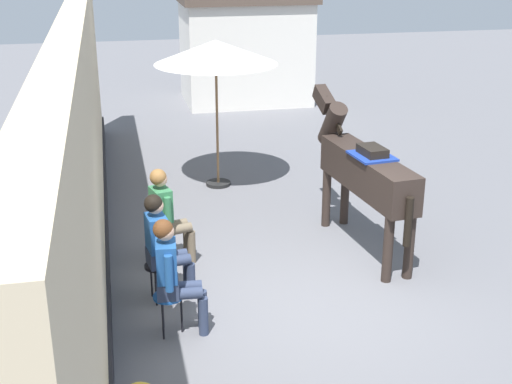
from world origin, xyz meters
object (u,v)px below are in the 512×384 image
seated_visitor_far (166,212)px  cafe_parasol (216,53)px  saddled_horse_center (363,170)px  seated_visitor_middle (162,242)px  seated_visitor_near (173,271)px

seated_visitor_far → cafe_parasol: 3.62m
seated_visitor_far → saddled_horse_center: 2.78m
seated_visitor_far → cafe_parasol: bearing=68.7°
seated_visitor_middle → saddled_horse_center: saddled_horse_center is taller
seated_visitor_far → cafe_parasol: cafe_parasol is taller
cafe_parasol → saddled_horse_center: bearing=-62.2°
seated_visitor_middle → saddled_horse_center: size_ratio=0.46×
saddled_horse_center → seated_visitor_middle: bearing=-161.3°
seated_visitor_middle → cafe_parasol: 4.47m
seated_visitor_middle → cafe_parasol: size_ratio=0.54×
seated_visitor_middle → seated_visitor_far: size_ratio=1.00×
seated_visitor_middle → cafe_parasol: bearing=71.8°
seated_visitor_far → seated_visitor_near: bearing=-92.7°
cafe_parasol → seated_visitor_near: bearing=-104.8°
seated_visitor_far → saddled_horse_center: (2.76, 0.03, 0.38)m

